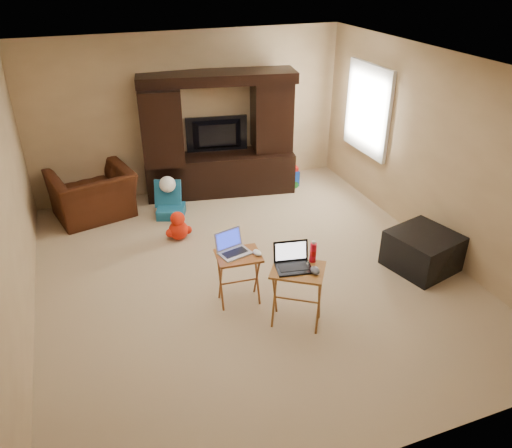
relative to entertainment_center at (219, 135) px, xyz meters
name	(u,v)px	position (x,y,z in m)	size (l,w,h in m)	color
floor	(250,273)	(-0.36, -2.42, -0.97)	(5.50, 5.50, 0.00)	#CFB98F
ceiling	(249,66)	(-0.36, -2.42, 1.53)	(5.50, 5.50, 0.00)	silver
wall_back	(190,114)	(-0.36, 0.33, 0.28)	(5.00, 5.00, 0.00)	tan
wall_front	(390,338)	(-0.36, -5.17, 0.28)	(5.00, 5.00, 0.00)	tan
wall_left	(7,218)	(-2.86, -2.42, 0.28)	(5.50, 5.50, 0.00)	tan
wall_right	(434,153)	(2.14, -2.42, 0.28)	(5.50, 5.50, 0.00)	tan
window_pane	(369,109)	(2.12, -0.87, 0.43)	(1.20, 1.20, 0.00)	white
window_frame	(368,109)	(2.10, -0.87, 0.43)	(0.06, 1.14, 1.34)	white
entertainment_center	(219,135)	(0.00, 0.00, 0.00)	(2.37, 0.59, 1.94)	black
television	(217,136)	(0.00, 0.10, -0.04)	(0.98, 0.13, 0.57)	black
recliner	(93,194)	(-2.02, -0.19, -0.61)	(1.11, 0.97, 0.72)	#471F0F
child_rocker	(170,200)	(-0.96, -0.58, -0.71)	(0.40, 0.45, 0.53)	#165A7E
plush_toy	(178,225)	(-1.00, -1.28, -0.76)	(0.38, 0.31, 0.42)	red
push_toy	(283,175)	(1.04, -0.17, -0.77)	(0.52, 0.37, 0.39)	blue
ottoman	(423,251)	(1.69, -3.04, -0.73)	(0.73, 0.73, 0.47)	black
tray_table_left	(239,278)	(-0.67, -2.90, -0.66)	(0.48, 0.38, 0.62)	#AC5B29
tray_table_right	(297,296)	(-0.23, -3.47, -0.62)	(0.53, 0.42, 0.69)	#9B6125
laptop_left	(235,244)	(-0.70, -2.87, -0.23)	(0.33, 0.27, 0.24)	#AAAAAE
laptop_right	(294,259)	(-0.27, -3.45, -0.16)	(0.36, 0.29, 0.24)	black
mouse_left	(257,253)	(-0.48, -2.97, -0.32)	(0.08, 0.13, 0.05)	white
mouse_right	(315,270)	(-0.10, -3.59, -0.25)	(0.09, 0.14, 0.06)	#404045
water_bottle	(313,252)	(-0.03, -3.39, -0.17)	(0.07, 0.07, 0.21)	red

